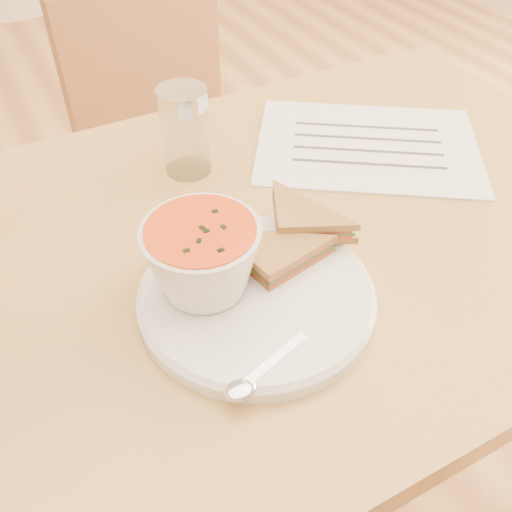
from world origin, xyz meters
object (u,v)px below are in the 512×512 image
soup_bowl (203,261)px  condiment_shaker (185,131)px  dining_table (284,386)px  plate (257,297)px  chair_far (199,194)px

soup_bowl → condiment_shaker: (0.08, 0.24, 0.00)m
condiment_shaker → dining_table: bearing=-66.5°
dining_table → condiment_shaker: condiment_shaker is taller
dining_table → soup_bowl: soup_bowl is taller
plate → chair_far: bearing=73.8°
dining_table → chair_far: chair_far is taller
chair_far → condiment_shaker: 0.53m
dining_table → soup_bowl: bearing=-155.2°
dining_table → soup_bowl: 0.47m
chair_far → plate: chair_far is taller
dining_table → condiment_shaker: (-0.07, 0.17, 0.44)m
soup_bowl → condiment_shaker: 0.26m
dining_table → chair_far: bearing=82.3°
chair_far → condiment_shaker: size_ratio=6.90×
plate → dining_table: bearing=43.2°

